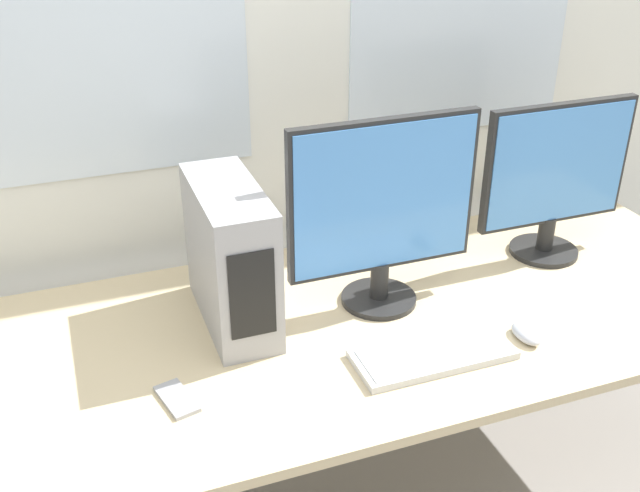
% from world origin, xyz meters
% --- Properties ---
extents(wall_back, '(8.00, 0.07, 2.70)m').
position_xyz_m(wall_back, '(0.00, 1.05, 1.35)').
color(wall_back, silver).
rests_on(wall_back, ground_plane).
extents(desk, '(2.30, 0.92, 0.71)m').
position_xyz_m(desk, '(0.00, 0.46, 0.67)').
color(desk, '#D1BA8E').
rests_on(desk, ground_plane).
extents(pc_tower, '(0.16, 0.42, 0.39)m').
position_xyz_m(pc_tower, '(-0.34, 0.59, 0.90)').
color(pc_tower, '#9E9EA3').
rests_on(pc_tower, desk).
extents(monitor_main, '(0.53, 0.21, 0.54)m').
position_xyz_m(monitor_main, '(0.06, 0.53, 1.00)').
color(monitor_main, black).
rests_on(monitor_main, desk).
extents(monitor_right_near, '(0.49, 0.21, 0.49)m').
position_xyz_m(monitor_right_near, '(0.67, 0.61, 0.97)').
color(monitor_right_near, black).
rests_on(monitor_right_near, desk).
extents(keyboard, '(0.41, 0.16, 0.02)m').
position_xyz_m(keyboard, '(0.08, 0.24, 0.72)').
color(keyboard, silver).
rests_on(keyboard, desk).
extents(mouse, '(0.06, 0.10, 0.03)m').
position_xyz_m(mouse, '(0.35, 0.23, 0.72)').
color(mouse, '#B2B2B7').
rests_on(mouse, desk).
extents(cell_phone, '(0.09, 0.15, 0.01)m').
position_xyz_m(cell_phone, '(-0.56, 0.30, 0.71)').
color(cell_phone, '#99999E').
rests_on(cell_phone, desk).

